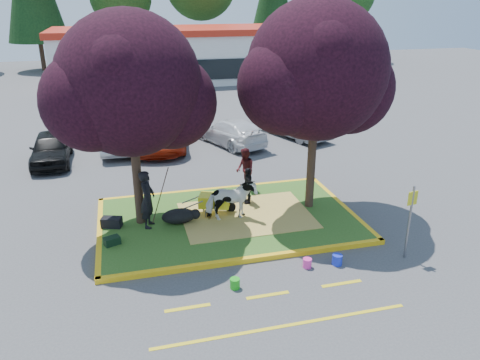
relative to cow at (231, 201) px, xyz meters
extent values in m
plane|color=#424244|center=(-0.05, 0.17, -0.82)|extent=(90.00, 90.00, 0.00)
cube|color=#2E5A1C|center=(-0.05, 0.17, -0.75)|extent=(8.00, 5.00, 0.15)
cube|color=yellow|center=(-0.05, -2.41, -0.75)|extent=(8.30, 0.16, 0.15)
cube|color=yellow|center=(-0.05, 2.75, -0.75)|extent=(8.30, 0.16, 0.15)
cube|color=yellow|center=(-4.13, 0.17, -0.75)|extent=(0.16, 5.30, 0.15)
cube|color=yellow|center=(4.03, 0.17, -0.75)|extent=(0.16, 5.30, 0.15)
cube|color=#C4B350|center=(0.55, 0.17, -0.67)|extent=(4.20, 3.00, 0.01)
cylinder|color=black|center=(-2.85, 0.57, 1.09)|extent=(0.28, 0.28, 3.53)
sphere|color=black|center=(-2.85, 0.57, 3.74)|extent=(4.20, 4.20, 4.20)
sphere|color=black|center=(-1.69, 0.77, 3.11)|extent=(2.86, 2.86, 2.86)
sphere|color=black|center=(-3.90, 0.27, 3.36)|extent=(2.86, 2.86, 2.86)
cylinder|color=black|center=(2.85, 0.37, 1.18)|extent=(0.28, 0.28, 3.70)
sphere|color=black|center=(2.85, 0.37, 3.95)|extent=(4.40, 4.40, 4.40)
sphere|color=black|center=(4.06, 0.57, 3.29)|extent=(2.99, 2.99, 2.99)
sphere|color=black|center=(1.75, 0.07, 3.55)|extent=(2.99, 2.99, 2.99)
cube|color=yellow|center=(-2.05, -4.03, -0.82)|extent=(1.10, 0.12, 0.01)
cube|color=yellow|center=(-0.05, -4.03, -0.82)|extent=(1.10, 0.12, 0.01)
cube|color=yellow|center=(1.95, -4.03, -0.82)|extent=(1.10, 0.12, 0.01)
cube|color=yellow|center=(-0.05, -5.23, -0.82)|extent=(6.00, 0.10, 0.01)
cube|color=silver|center=(1.95, 28.17, 1.18)|extent=(20.00, 8.00, 4.00)
cube|color=#B42413|center=(1.95, 28.17, 3.33)|extent=(20.40, 8.40, 0.50)
cube|color=black|center=(1.95, 24.12, 0.58)|extent=(19.00, 0.10, 1.60)
cylinder|color=black|center=(-10.05, 37.17, 1.14)|extent=(0.44, 0.44, 3.92)
cylinder|color=black|center=(-2.05, 38.67, 0.72)|extent=(0.44, 0.44, 3.08)
cylinder|color=black|center=(5.95, 37.67, 1.00)|extent=(0.44, 0.44, 3.64)
cylinder|color=black|center=(13.95, 38.17, 0.93)|extent=(0.44, 0.44, 3.50)
cylinder|color=black|center=(21.95, 37.17, 0.79)|extent=(0.44, 0.44, 3.22)
imported|color=white|center=(0.00, 0.00, 0.00)|extent=(1.60, 0.75, 1.34)
ellipsoid|color=black|center=(-1.67, 0.19, -0.44)|extent=(1.25, 1.01, 0.47)
imported|color=black|center=(-2.60, 0.20, 0.25)|extent=(0.63, 0.78, 1.85)
imported|color=#411217|center=(1.10, 2.34, 0.12)|extent=(0.66, 0.81, 1.59)
imported|color=black|center=(0.88, 1.13, -0.02)|extent=(0.40, 0.79, 1.30)
cylinder|color=black|center=(0.12, 0.58, -0.49)|extent=(0.36, 0.19, 0.36)
cylinder|color=slate|center=(-0.77, 0.36, -0.54)|extent=(0.04, 0.04, 0.26)
cylinder|color=slate|center=(-0.77, 0.79, -0.54)|extent=(0.04, 0.04, 0.26)
cube|color=yellow|center=(-0.43, 0.58, -0.20)|extent=(1.13, 0.89, 0.39)
cylinder|color=slate|center=(-1.17, 0.36, -0.18)|extent=(0.62, 0.26, 0.33)
cylinder|color=slate|center=(-1.17, 0.79, -0.18)|extent=(0.62, 0.26, 0.33)
cube|color=black|center=(-3.75, 0.45, -0.51)|extent=(0.69, 0.51, 0.31)
cube|color=black|center=(-3.75, -0.71, -0.55)|extent=(0.51, 0.42, 0.24)
cylinder|color=slate|center=(4.25, -3.29, 0.27)|extent=(0.06, 0.06, 2.18)
cube|color=gold|center=(4.25, -3.29, 1.01)|extent=(0.31, 0.08, 0.39)
cylinder|color=green|center=(-0.76, -3.52, -0.69)|extent=(0.26, 0.26, 0.27)
cylinder|color=#FF38A8|center=(1.39, -3.08, -0.69)|extent=(0.27, 0.27, 0.26)
cylinder|color=#1A2FD6|center=(2.24, -3.15, -0.67)|extent=(0.30, 0.30, 0.30)
imported|color=black|center=(-6.26, 7.82, -0.14)|extent=(1.66, 3.99, 1.35)
imported|color=#AAACB2|center=(-3.38, 9.11, -0.09)|extent=(1.63, 4.48, 1.47)
imported|color=#A7250D|center=(-1.40, 9.07, -0.03)|extent=(3.49, 6.01, 1.57)
imported|color=silver|center=(2.03, 8.51, -0.18)|extent=(3.31, 4.78, 1.28)
imported|color=#4F5156|center=(5.55, 8.98, -0.11)|extent=(2.97, 4.59, 1.43)
camera|label=1|loc=(-3.16, -13.26, 6.10)|focal=35.00mm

